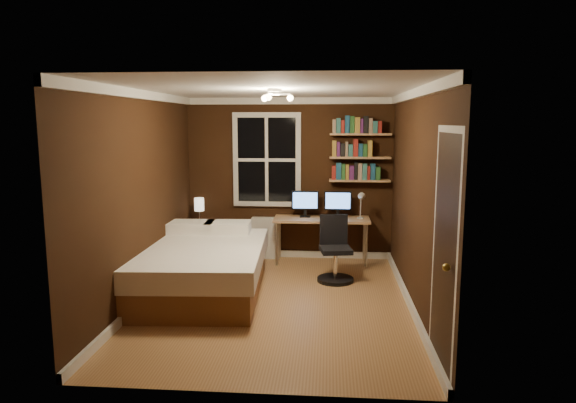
# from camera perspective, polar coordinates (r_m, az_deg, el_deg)

# --- Properties ---
(floor) EXTENTS (4.20, 4.20, 0.00)m
(floor) POSITION_cam_1_polar(r_m,az_deg,el_deg) (6.27, -1.34, -11.08)
(floor) COLOR #93613A
(floor) RESTS_ON ground
(wall_back) EXTENTS (3.20, 0.04, 2.50)m
(wall_back) POSITION_cam_1_polar(r_m,az_deg,el_deg) (8.04, 0.17, 2.52)
(wall_back) COLOR black
(wall_back) RESTS_ON ground
(wall_left) EXTENTS (0.04, 4.20, 2.50)m
(wall_left) POSITION_cam_1_polar(r_m,az_deg,el_deg) (6.33, -15.94, 0.45)
(wall_left) COLOR black
(wall_left) RESTS_ON ground
(wall_right) EXTENTS (0.04, 4.20, 2.50)m
(wall_right) POSITION_cam_1_polar(r_m,az_deg,el_deg) (6.01, 13.97, 0.10)
(wall_right) COLOR black
(wall_right) RESTS_ON ground
(ceiling) EXTENTS (3.20, 4.20, 0.02)m
(ceiling) POSITION_cam_1_polar(r_m,az_deg,el_deg) (5.91, -1.43, 12.37)
(ceiling) COLOR white
(ceiling) RESTS_ON wall_back
(window) EXTENTS (1.06, 0.06, 1.46)m
(window) POSITION_cam_1_polar(r_m,az_deg,el_deg) (8.01, -2.36, 4.65)
(window) COLOR silver
(window) RESTS_ON wall_back
(door) EXTENTS (0.03, 0.82, 2.05)m
(door) POSITION_cam_1_polar(r_m,az_deg,el_deg) (4.56, 16.88, -5.68)
(door) COLOR black
(door) RESTS_ON ground
(door_knob) EXTENTS (0.06, 0.06, 0.06)m
(door_knob) POSITION_cam_1_polar(r_m,az_deg,el_deg) (4.28, 17.19, -7.01)
(door_knob) COLOR gold
(door_knob) RESTS_ON door
(ceiling_fixture) EXTENTS (0.44, 0.44, 0.18)m
(ceiling_fixture) POSITION_cam_1_polar(r_m,az_deg,el_deg) (5.80, -1.53, 11.44)
(ceiling_fixture) COLOR beige
(ceiling_fixture) RESTS_ON ceiling
(bookshelf_lower) EXTENTS (0.92, 0.22, 0.03)m
(bookshelf_lower) POSITION_cam_1_polar(r_m,az_deg,el_deg) (7.91, 7.93, 2.34)
(bookshelf_lower) COLOR #AA7D52
(bookshelf_lower) RESTS_ON wall_back
(books_row_lower) EXTENTS (0.66, 0.16, 0.23)m
(books_row_lower) POSITION_cam_1_polar(r_m,az_deg,el_deg) (7.89, 7.95, 3.27)
(books_row_lower) COLOR maroon
(books_row_lower) RESTS_ON bookshelf_lower
(bookshelf_middle) EXTENTS (0.92, 0.22, 0.03)m
(bookshelf_middle) POSITION_cam_1_polar(r_m,az_deg,el_deg) (7.88, 7.99, 4.87)
(bookshelf_middle) COLOR #AA7D52
(bookshelf_middle) RESTS_ON wall_back
(books_row_middle) EXTENTS (0.54, 0.16, 0.23)m
(books_row_middle) POSITION_cam_1_polar(r_m,az_deg,el_deg) (7.87, 8.01, 5.81)
(books_row_middle) COLOR navy
(books_row_middle) RESTS_ON bookshelf_middle
(bookshelf_upper) EXTENTS (0.92, 0.22, 0.03)m
(bookshelf_upper) POSITION_cam_1_polar(r_m,az_deg,el_deg) (7.86, 8.04, 7.41)
(bookshelf_upper) COLOR #AA7D52
(bookshelf_upper) RESTS_ON wall_back
(books_row_upper) EXTENTS (0.66, 0.16, 0.23)m
(books_row_upper) POSITION_cam_1_polar(r_m,az_deg,el_deg) (7.86, 8.06, 8.36)
(books_row_upper) COLOR #295F29
(books_row_upper) RESTS_ON bookshelf_upper
(bed) EXTENTS (1.71, 2.29, 0.75)m
(bed) POSITION_cam_1_polar(r_m,az_deg,el_deg) (6.60, -9.85, -7.26)
(bed) COLOR brown
(bed) RESTS_ON ground
(nightstand) EXTENTS (0.47, 0.47, 0.53)m
(nightstand) POSITION_cam_1_polar(r_m,az_deg,el_deg) (8.19, -9.73, -4.48)
(nightstand) COLOR brown
(nightstand) RESTS_ON ground
(bedside_lamp) EXTENTS (0.15, 0.15, 0.44)m
(bedside_lamp) POSITION_cam_1_polar(r_m,az_deg,el_deg) (8.09, -9.82, -1.14)
(bedside_lamp) COLOR white
(bedside_lamp) RESTS_ON nightstand
(radiator) EXTENTS (0.43, 0.15, 0.65)m
(radiator) POSITION_cam_1_polar(r_m,az_deg,el_deg) (8.12, -2.51, -4.06)
(radiator) COLOR beige
(radiator) RESTS_ON ground
(desk) EXTENTS (1.45, 0.54, 0.69)m
(desk) POSITION_cam_1_polar(r_m,az_deg,el_deg) (7.82, 3.76, -2.30)
(desk) COLOR #AA7D52
(desk) RESTS_ON ground
(monitor_left) EXTENTS (0.42, 0.12, 0.41)m
(monitor_left) POSITION_cam_1_polar(r_m,az_deg,el_deg) (7.85, 1.92, -0.27)
(monitor_left) COLOR black
(monitor_left) RESTS_ON desk
(monitor_right) EXTENTS (0.42, 0.12, 0.41)m
(monitor_right) POSITION_cam_1_polar(r_m,az_deg,el_deg) (7.85, 5.56, -0.32)
(monitor_right) COLOR black
(monitor_right) RESTS_ON desk
(desk_lamp) EXTENTS (0.14, 0.32, 0.44)m
(desk_lamp) POSITION_cam_1_polar(r_m,az_deg,el_deg) (7.70, 8.12, -0.41)
(desk_lamp) COLOR silver
(desk_lamp) RESTS_ON desk
(office_chair) EXTENTS (0.49, 0.49, 0.89)m
(office_chair) POSITION_cam_1_polar(r_m,az_deg,el_deg) (7.00, 5.25, -6.17)
(office_chair) COLOR black
(office_chair) RESTS_ON ground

